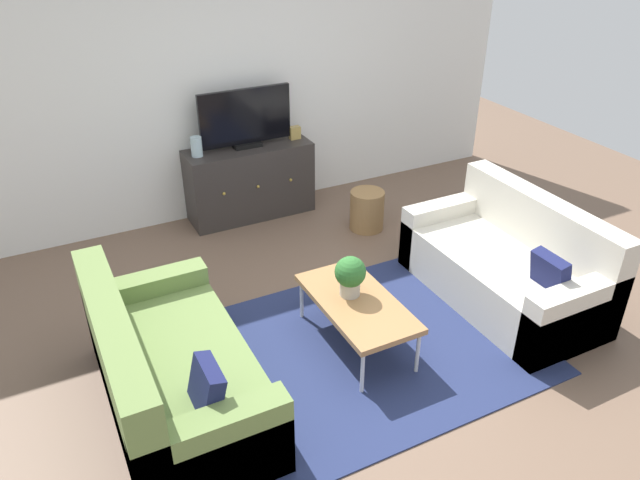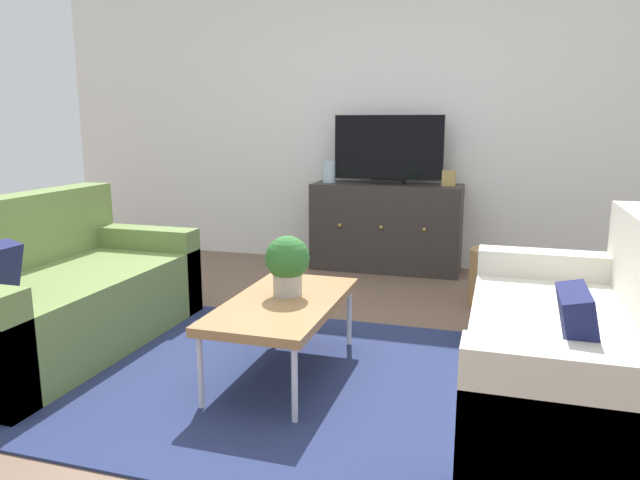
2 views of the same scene
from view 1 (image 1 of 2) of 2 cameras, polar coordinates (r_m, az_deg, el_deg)
The scene contains 12 objects.
ground_plane at distance 4.75m, azimuth 2.96°, elevation -9.07°, with size 10.00×10.00×0.00m, color brown.
wall_back at distance 6.25m, azimuth -8.69°, elevation 14.41°, with size 6.40×0.12×2.70m, color white.
area_rug at distance 4.65m, azimuth 3.89°, elevation -10.04°, with size 2.50×1.90×0.01m, color navy.
couch_left_side at distance 4.11m, azimuth -14.27°, elevation -12.23°, with size 0.88×1.69×0.86m.
couch_right_side at distance 5.27m, azimuth 17.35°, elevation -2.41°, with size 0.88×1.69×0.86m.
coffee_table at distance 4.48m, azimuth 3.46°, elevation -5.96°, with size 0.53×1.03×0.40m.
potted_plant at distance 4.42m, azimuth 2.84°, elevation -3.25°, with size 0.23×0.23×0.31m.
tv_console at distance 6.35m, azimuth -6.56°, elevation 5.45°, with size 1.28×0.47×0.75m.
flat_screen_tv at distance 6.12m, azimuth -6.99°, elevation 11.19°, with size 0.93×0.16×0.58m.
glass_vase at distance 6.03m, azimuth -11.46°, elevation 8.54°, with size 0.11×0.11×0.19m, color silver.
mantel_clock at distance 6.37m, azimuth -2.37°, elevation 9.98°, with size 0.11×0.07×0.13m, color tan.
wicker_basket at distance 6.13m, azimuth 4.40°, elevation 2.80°, with size 0.34×0.34×0.40m, color #9E7547.
Camera 1 is at (-1.89, -3.18, 2.99)m, focal length 34.28 mm.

